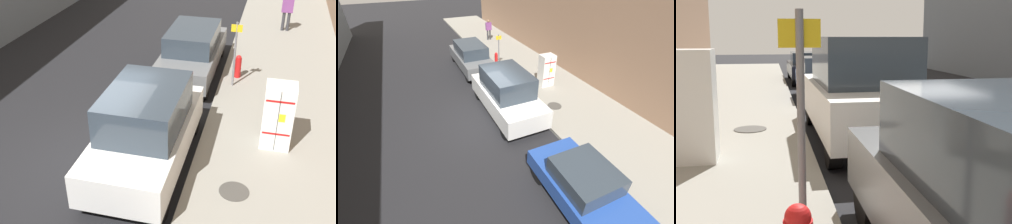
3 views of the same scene
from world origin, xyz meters
The scene contains 11 objects.
ground_plane centered at (0.00, 0.00, 0.00)m, with size 80.00×80.00×0.00m, color black.
sidewalk_slab centered at (-4.55, 0.00, 0.08)m, with size 4.36×44.00×0.15m, color gray.
building_facade_near centered at (-7.62, 0.00, 3.56)m, with size 1.79×39.60×7.11m, color #937056.
discarded_refrigerator centered at (-4.35, -1.71, 1.06)m, with size 0.78×0.64×1.81m.
manhole_cover centered at (-3.53, 0.48, 0.16)m, with size 0.70×0.70×0.02m, color #47443F.
street_sign_post centered at (-2.83, -5.07, 1.42)m, with size 0.36×0.07×2.24m.
fire_hydrant centered at (-2.92, -5.80, 0.58)m, with size 0.22×0.22×0.83m.
pedestrian_walking_far centered at (-4.50, -11.44, 1.16)m, with size 0.50×0.23×1.73m.
parked_suv_gray centered at (-1.21, -6.06, 0.90)m, with size 1.86×4.89×1.74m.
parked_van_white centered at (-1.21, -0.26, 1.06)m, with size 2.02×4.75×2.15m.
parked_hatchback_blue centered at (-1.21, 5.36, 0.75)m, with size 1.76×4.00×1.47m.
Camera 2 is at (2.61, 8.16, 6.30)m, focal length 24.00 mm.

